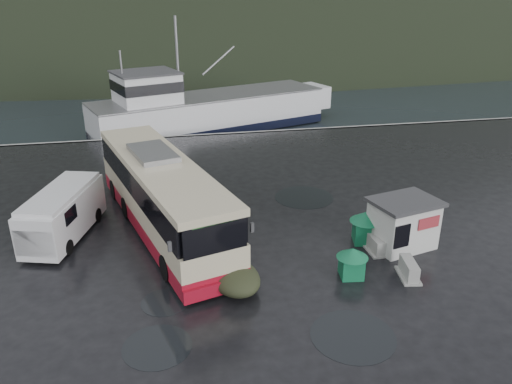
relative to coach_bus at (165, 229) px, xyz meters
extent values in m
plane|color=black|center=(2.65, -3.42, 0.00)|extent=(160.00, 160.00, 0.00)
cube|color=black|center=(2.65, 106.58, 0.00)|extent=(300.00, 180.00, 0.02)
cube|color=#999993|center=(2.65, 16.58, 0.00)|extent=(160.00, 0.60, 1.50)
ellipsoid|color=black|center=(12.65, 246.58, 0.00)|extent=(780.00, 540.00, 570.00)
cylinder|color=black|center=(6.21, -9.58, 0.01)|extent=(2.99, 2.99, 0.01)
cylinder|color=black|center=(-0.50, -8.83, 0.01)|extent=(2.38, 2.38, 0.01)
cylinder|color=black|center=(7.97, 2.57, 0.01)|extent=(3.37, 3.37, 0.01)
cylinder|color=black|center=(-0.17, -6.29, 0.01)|extent=(1.86, 1.86, 0.01)
camera|label=1|loc=(0.16, -22.76, 11.34)|focal=35.00mm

